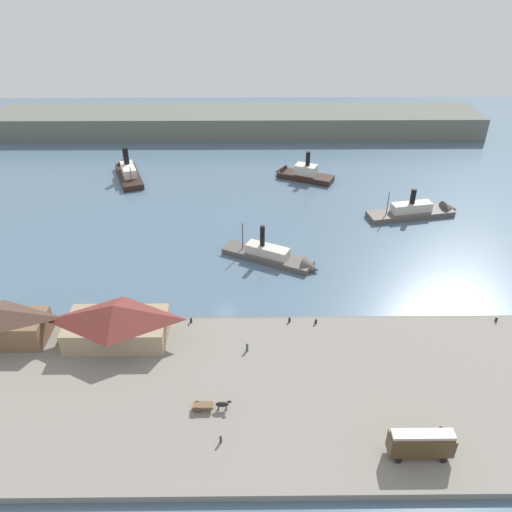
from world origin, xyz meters
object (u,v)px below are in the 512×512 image
(horse_cart, at_px, (210,405))
(pedestrian_standing_center, at_px, (440,430))
(ferry_outer_harbor, at_px, (422,211))
(street_tram, at_px, (421,443))
(mooring_post_center_east, at_px, (496,319))
(ferry_approaching_east, at_px, (278,258))
(pedestrian_walking_west, at_px, (221,439))
(ferry_shed_central_terminal, at_px, (116,322))
(mooring_post_east, at_px, (191,320))
(mooring_post_center_west, at_px, (289,320))
(pedestrian_near_east_shed, at_px, (247,347))
(ferry_departing_north, at_px, (300,174))
(ferry_moored_west, at_px, (128,171))
(mooring_post_west, at_px, (316,321))

(horse_cart, bearing_deg, pedestrian_standing_center, -7.92)
(pedestrian_standing_center, height_order, ferry_outer_harbor, ferry_outer_harbor)
(street_tram, height_order, mooring_post_center_east, street_tram)
(ferry_approaching_east, bearing_deg, pedestrian_walking_west, -102.07)
(ferry_shed_central_terminal, distance_m, mooring_post_east, 13.68)
(mooring_post_center_west, distance_m, ferry_outer_harbor, 59.17)
(ferry_shed_central_terminal, bearing_deg, pedestrian_walking_west, -48.97)
(mooring_post_east, bearing_deg, mooring_post_center_east, -0.12)
(pedestrian_walking_west, relative_size, mooring_post_center_west, 1.67)
(pedestrian_standing_center, bearing_deg, mooring_post_center_east, 53.51)
(pedestrian_walking_west, xyz_separation_m, pedestrian_near_east_shed, (3.65, 18.98, 0.11))
(street_tram, height_order, horse_cart, street_tram)
(mooring_post_center_west, relative_size, mooring_post_center_east, 1.00)
(ferry_departing_north, bearing_deg, mooring_post_center_west, -96.28)
(mooring_post_center_west, relative_size, ferry_departing_north, 0.05)
(ferry_outer_harbor, bearing_deg, ferry_moored_west, 161.88)
(horse_cart, bearing_deg, mooring_post_center_west, 57.30)
(ferry_moored_west, relative_size, ferry_approaching_east, 0.95)
(ferry_moored_west, bearing_deg, ferry_shed_central_terminal, -79.55)
(ferry_shed_central_terminal, xyz_separation_m, pedestrian_walking_west, (19.34, -22.23, -3.11))
(pedestrian_near_east_shed, height_order, pedestrian_standing_center, pedestrian_near_east_shed)
(street_tram, xyz_separation_m, horse_cart, (-29.30, 8.35, -1.72))
(mooring_post_center_west, height_order, mooring_post_center_east, same)
(pedestrian_walking_west, height_order, mooring_post_center_east, pedestrian_walking_west)
(mooring_post_east, distance_m, ferry_approaching_east, 28.47)
(pedestrian_standing_center, relative_size, mooring_post_center_west, 1.77)
(mooring_post_east, bearing_deg, ferry_departing_north, 69.57)
(pedestrian_standing_center, distance_m, mooring_post_center_west, 32.44)
(pedestrian_near_east_shed, distance_m, pedestrian_standing_center, 33.07)
(mooring_post_center_east, bearing_deg, mooring_post_east, 179.88)
(street_tram, relative_size, pedestrian_walking_west, 5.84)
(pedestrian_walking_west, xyz_separation_m, ferry_approaching_east, (10.54, 49.29, -0.71))
(mooring_post_east, bearing_deg, mooring_post_center_west, 0.05)
(mooring_post_east, bearing_deg, ferry_moored_west, 110.18)
(street_tram, xyz_separation_m, pedestrian_near_east_shed, (-23.80, 21.39, -1.85))
(street_tram, height_order, ferry_departing_north, ferry_departing_north)
(pedestrian_standing_center, bearing_deg, horse_cart, 172.08)
(mooring_post_west, bearing_deg, ferry_shed_central_terminal, -173.57)
(ferry_outer_harbor, relative_size, ferry_approaching_east, 1.13)
(mooring_post_east, distance_m, ferry_outer_harbor, 72.38)
(mooring_post_center_east, distance_m, ferry_moored_west, 111.03)
(ferry_shed_central_terminal, bearing_deg, horse_cart, -42.94)
(pedestrian_near_east_shed, distance_m, mooring_post_east, 13.10)
(pedestrian_walking_west, relative_size, pedestrian_standing_center, 0.94)
(mooring_post_west, xyz_separation_m, mooring_post_center_east, (33.94, 0.40, 0.00))
(horse_cart, xyz_separation_m, mooring_post_center_west, (13.38, 20.84, -0.48))
(ferry_outer_harbor, bearing_deg, ferry_shed_central_terminal, -144.02)
(pedestrian_near_east_shed, distance_m, mooring_post_west, 14.69)
(pedestrian_near_east_shed, distance_m, ferry_moored_west, 88.58)
(mooring_post_center_east, distance_m, ferry_outer_harbor, 45.54)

